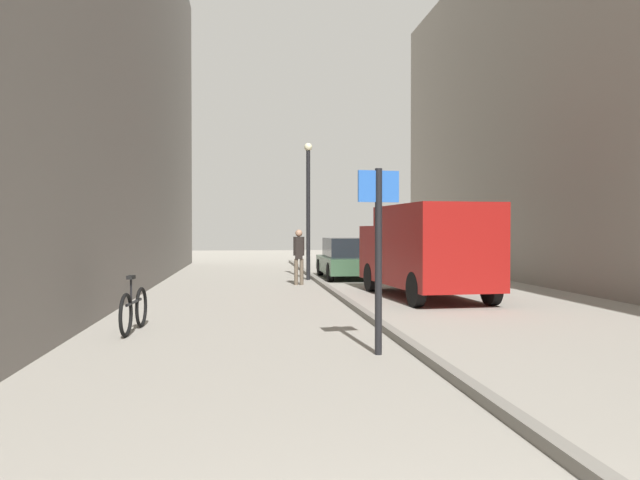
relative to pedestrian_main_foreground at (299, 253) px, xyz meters
The scene contains 8 objects.
ground_plane 6.28m from the pedestrian_main_foreground, 98.07° to the right, with size 80.00×80.00×0.00m, color gray.
kerb_strip 6.25m from the pedestrian_main_foreground, 83.39° to the right, with size 0.16×40.00×0.12m, color slate.
pedestrian_main_foreground is the anchor object (origin of this frame).
delivery_van 5.07m from the pedestrian_main_foreground, 54.98° to the right, with size 2.42×5.47×2.36m.
parked_car 3.27m from the pedestrian_main_foreground, 52.60° to the left, with size 1.84×4.20×1.45m.
street_sign_post 11.22m from the pedestrian_main_foreground, 89.17° to the right, with size 0.60×0.12×2.60m.
lamp_post 2.66m from the pedestrian_main_foreground, 75.88° to the left, with size 0.28×0.28×4.76m.
bicycle_leaning 9.52m from the pedestrian_main_foreground, 112.08° to the right, with size 0.19×1.77×0.98m.
Camera 1 is at (-0.81, -1.67, 1.75)m, focal length 35.34 mm.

